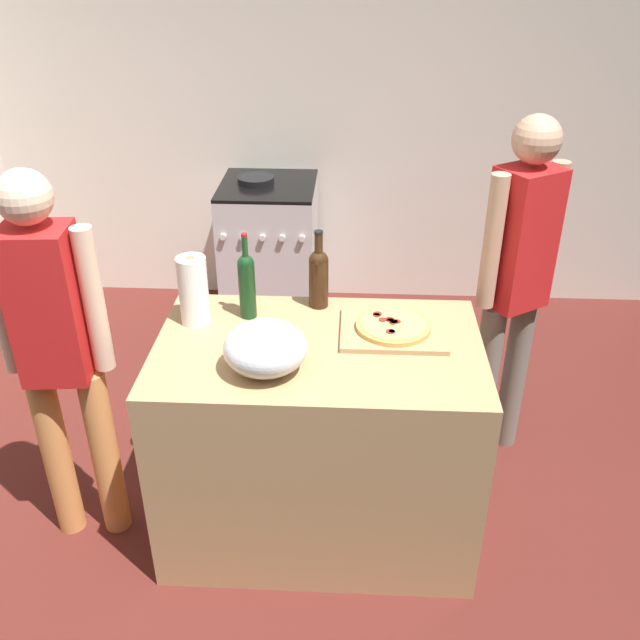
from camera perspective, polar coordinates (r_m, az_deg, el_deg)
The scene contains 12 objects.
ground_plane at distance 3.72m, azimuth -1.53°, elevation -7.64°, with size 4.72×3.36×0.02m, color #511E19.
kitchen_wall_rear at distance 4.49m, azimuth -0.32°, elevation 17.51°, with size 4.72×0.10×2.60m, color silver.
counter at distance 2.83m, azimuth -0.11°, elevation -9.75°, with size 1.23×0.76×0.89m, color tan.
cutting_board at distance 2.66m, azimuth 6.02°, elevation -0.85°, with size 0.40×0.32×0.02m, color tan.
pizza at distance 2.65m, azimuth 6.03°, elevation -0.46°, with size 0.29×0.29×0.03m.
mixing_bowl at distance 2.39m, azimuth -4.53°, elevation -2.31°, with size 0.29×0.29×0.18m.
paper_towel_roll at distance 2.70m, azimuth -10.38°, elevation 2.40°, with size 0.11×0.11×0.28m.
wine_bottle_dark at distance 2.71m, azimuth -6.05°, elevation 3.07°, with size 0.07×0.07×0.35m.
wine_bottle_clear at distance 2.78m, azimuth -0.11°, elevation 3.73°, with size 0.08×0.08×0.33m.
stove at distance 4.40m, azimuth -4.14°, elevation 5.56°, with size 0.57×0.63×0.94m.
person_in_stripes at distance 2.72m, azimuth -20.86°, elevation -1.99°, with size 0.40×0.22×1.57m.
person_in_red at distance 3.10m, azimuth 15.83°, elevation 3.57°, with size 0.35×0.30×1.62m.
Camera 1 is at (0.25, -1.57, 2.24)m, focal length 38.85 mm.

